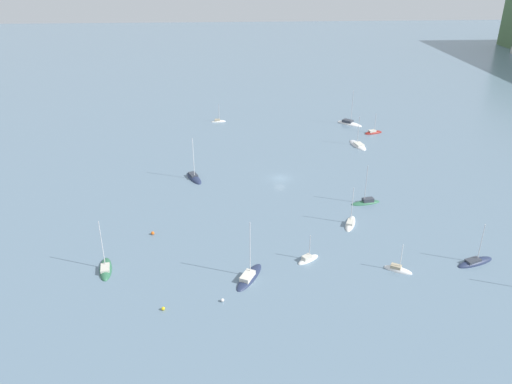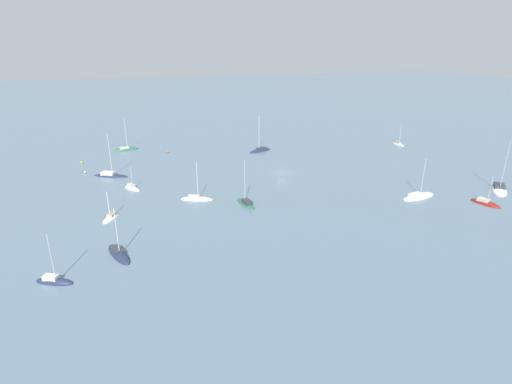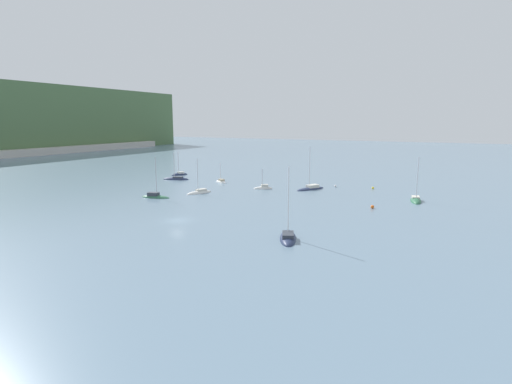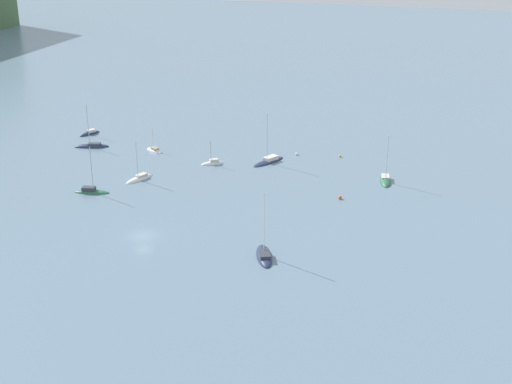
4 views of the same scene
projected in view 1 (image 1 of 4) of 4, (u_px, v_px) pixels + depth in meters
name	position (u px, v px, depth m)	size (l,w,h in m)	color
ground_plane	(280.00, 178.00, 124.15)	(600.00, 600.00, 0.00)	slate
sailboat_0	(475.00, 263.00, 90.59)	(4.54, 8.05, 8.70)	#232D4C
sailboat_1	(218.00, 122.00, 164.77)	(1.86, 4.92, 6.55)	white
sailboat_2	(308.00, 260.00, 91.36)	(4.06, 4.87, 5.81)	white
sailboat_3	(366.00, 203.00, 111.90)	(3.28, 7.15, 9.83)	#2D6647
sailboat_4	(106.00, 269.00, 88.67)	(7.57, 3.41, 10.45)	#2D6647
sailboat_5	(350.00, 224.00, 103.38)	(7.01, 4.23, 8.92)	white
sailboat_6	(349.00, 124.00, 162.79)	(8.12, 8.56, 11.85)	white
sailboat_7	(398.00, 270.00, 88.48)	(3.97, 5.18, 6.10)	white
sailboat_8	(249.00, 277.00, 86.44)	(9.00, 6.24, 11.34)	#232D4C
sailboat_9	(194.00, 178.00, 124.06)	(8.29, 5.29, 11.49)	#232D4C
sailboat_11	(358.00, 145.00, 144.92)	(9.28, 4.75, 9.23)	silver
sailboat_12	(373.00, 133.00, 154.64)	(3.82, 6.42, 6.85)	maroon
mooring_buoy_0	(222.00, 300.00, 80.53)	(0.57, 0.57, 0.57)	white
mooring_buoy_1	(163.00, 309.00, 78.65)	(0.57, 0.57, 0.57)	yellow
mooring_buoy_2	(153.00, 233.00, 99.50)	(0.68, 0.68, 0.68)	orange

